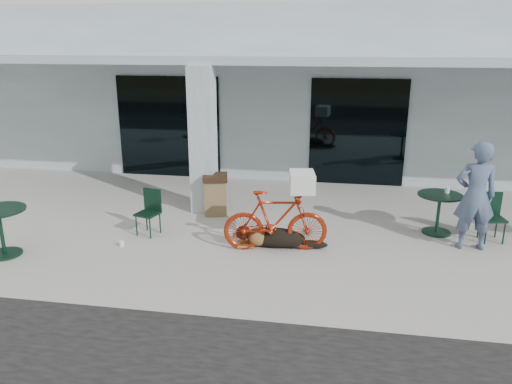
% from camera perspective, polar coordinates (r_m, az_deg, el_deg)
% --- Properties ---
extents(ground, '(80.00, 80.00, 0.00)m').
position_cam_1_polar(ground, '(8.71, -0.21, -7.52)').
color(ground, '#A29F99').
rests_on(ground, ground).
extents(building, '(22.00, 7.00, 4.50)m').
position_cam_1_polar(building, '(16.42, 4.97, 12.23)').
color(building, silver).
rests_on(building, ground).
extents(storefront_glass_left, '(2.80, 0.06, 2.70)m').
position_cam_1_polar(storefront_glass_left, '(13.76, -9.93, 7.32)').
color(storefront_glass_left, black).
rests_on(storefront_glass_left, ground).
extents(storefront_glass_right, '(2.40, 0.06, 2.70)m').
position_cam_1_polar(storefront_glass_right, '(12.99, 11.51, 6.66)').
color(storefront_glass_right, black).
rests_on(storefront_glass_right, ground).
extents(column, '(0.50, 0.50, 3.12)m').
position_cam_1_polar(column, '(10.70, -6.07, 5.86)').
color(column, silver).
rests_on(column, ground).
extents(overhang, '(22.00, 2.80, 0.18)m').
position_cam_1_polar(overhang, '(11.49, 2.94, 14.99)').
color(overhang, silver).
rests_on(overhang, column).
extents(bicycle, '(1.90, 0.81, 1.11)m').
position_cam_1_polar(bicycle, '(8.82, 2.24, -3.32)').
color(bicycle, maroon).
rests_on(bicycle, ground).
extents(laundry_basket, '(0.50, 0.62, 0.33)m').
position_cam_1_polar(laundry_basket, '(8.63, 5.28, 1.18)').
color(laundry_basket, white).
rests_on(laundry_basket, bicycle).
extents(dog, '(1.32, 0.65, 0.42)m').
position_cam_1_polar(dog, '(9.07, 2.21, -5.07)').
color(dog, black).
rests_on(dog, ground).
extents(cup_near_dog, '(0.11, 0.11, 0.10)m').
position_cam_1_polar(cup_near_dog, '(9.47, -15.10, -5.72)').
color(cup_near_dog, white).
rests_on(cup_near_dog, ground).
extents(cafe_table_near, '(1.05, 1.05, 0.85)m').
position_cam_1_polar(cafe_table_near, '(9.72, -27.09, -4.12)').
color(cafe_table_near, '#102F20').
rests_on(cafe_table_near, ground).
extents(cafe_chair_near, '(0.49, 0.52, 0.87)m').
position_cam_1_polar(cafe_chair_near, '(9.78, -12.29, -2.36)').
color(cafe_chair_near, '#102F20').
rests_on(cafe_chair_near, ground).
extents(cafe_table_far, '(0.92, 0.92, 0.79)m').
position_cam_1_polar(cafe_table_far, '(10.26, 20.10, -2.35)').
color(cafe_table_far, '#102F20').
rests_on(cafe_table_far, ground).
extents(cafe_chair_far_a, '(0.47, 0.50, 0.90)m').
position_cam_1_polar(cafe_chair_far_a, '(10.25, 25.45, -2.70)').
color(cafe_chair_far_a, '#102F20').
rests_on(cafe_chair_far_a, ground).
extents(person, '(0.75, 0.53, 1.97)m').
position_cam_1_polar(person, '(9.57, 23.77, -0.43)').
color(person, '#475977').
rests_on(person, ground).
extents(cup_on_table, '(0.09, 0.09, 0.12)m').
position_cam_1_polar(cup_on_table, '(10.26, 21.02, 0.22)').
color(cup_on_table, white).
rests_on(cup_on_table, cafe_table_far).
extents(trash_receptacle, '(0.62, 0.62, 0.88)m').
position_cam_1_polar(trash_receptacle, '(10.71, -4.63, -0.28)').
color(trash_receptacle, brown).
rests_on(trash_receptacle, ground).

